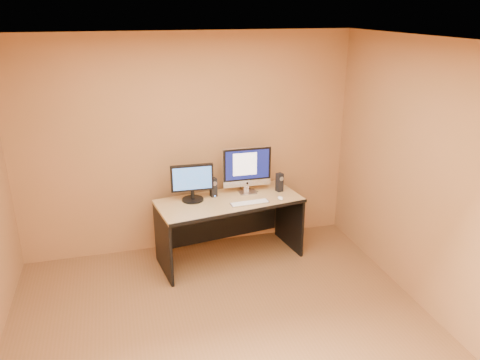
{
  "coord_description": "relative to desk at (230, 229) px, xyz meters",
  "views": [
    {
      "loc": [
        -0.82,
        -3.3,
        2.85
      ],
      "look_at": [
        0.47,
        1.4,
        1.03
      ],
      "focal_mm": 35.0,
      "sensor_mm": 36.0,
      "label": 1
    }
  ],
  "objects": [
    {
      "name": "mouse",
      "position": [
        0.57,
        -0.15,
        0.4
      ],
      "size": [
        0.06,
        0.11,
        0.04
      ],
      "primitive_type": "ellipsoid",
      "rotation": [
        0.0,
        0.0,
        -0.03
      ],
      "color": "white",
      "rests_on": "desk"
    },
    {
      "name": "speaker_right",
      "position": [
        0.65,
        0.1,
        0.49
      ],
      "size": [
        0.09,
        0.09,
        0.23
      ],
      "primitive_type": null,
      "rotation": [
        0.0,
        0.0,
        0.29
      ],
      "color": "black",
      "rests_on": "desk"
    },
    {
      "name": "keyboard",
      "position": [
        0.19,
        -0.17,
        0.39
      ],
      "size": [
        0.45,
        0.14,
        0.02
      ],
      "primitive_type": "cube",
      "rotation": [
        0.0,
        0.0,
        0.06
      ],
      "color": "silver",
      "rests_on": "desk"
    },
    {
      "name": "desk",
      "position": [
        0.0,
        0.0,
        0.0
      ],
      "size": [
        1.73,
        0.95,
        0.76
      ],
      "primitive_type": null,
      "rotation": [
        0.0,
        0.0,
        0.15
      ],
      "color": "tan",
      "rests_on": "ground"
    },
    {
      "name": "walls",
      "position": [
        -0.37,
        -1.5,
        0.92
      ],
      "size": [
        4.0,
        4.0,
        2.6
      ],
      "primitive_type": null,
      "color": "#96623C",
      "rests_on": "ground"
    },
    {
      "name": "floor",
      "position": [
        -0.37,
        -1.5,
        -0.38
      ],
      "size": [
        4.0,
        4.0,
        0.0
      ],
      "primitive_type": "plane",
      "color": "brown",
      "rests_on": "ground"
    },
    {
      "name": "imac",
      "position": [
        0.26,
        0.16,
        0.66
      ],
      "size": [
        0.59,
        0.22,
        0.56
      ],
      "primitive_type": null,
      "rotation": [
        0.0,
        0.0,
        -0.02
      ],
      "color": "silver",
      "rests_on": "desk"
    },
    {
      "name": "cable_a",
      "position": [
        0.34,
        0.24,
        0.38
      ],
      "size": [
        0.12,
        0.2,
        0.01
      ],
      "primitive_type": "cylinder",
      "rotation": [
        1.57,
        0.0,
        0.51
      ],
      "color": "black",
      "rests_on": "desk"
    },
    {
      "name": "speaker_left",
      "position": [
        -0.15,
        0.16,
        0.49
      ],
      "size": [
        0.08,
        0.09,
        0.23
      ],
      "primitive_type": null,
      "rotation": [
        0.0,
        0.0,
        0.23
      ],
      "color": "black",
      "rests_on": "desk"
    },
    {
      "name": "ceiling",
      "position": [
        -0.37,
        -1.5,
        2.22
      ],
      "size": [
        4.0,
        4.0,
        0.0
      ],
      "primitive_type": "plane",
      "color": "white",
      "rests_on": "walls"
    },
    {
      "name": "cable_b",
      "position": [
        0.22,
        0.28,
        0.38
      ],
      "size": [
        0.03,
        0.18,
        0.01
      ],
      "primitive_type": "cylinder",
      "rotation": [
        1.57,
        0.0,
        -0.14
      ],
      "color": "black",
      "rests_on": "desk"
    },
    {
      "name": "second_monitor",
      "position": [
        -0.41,
        0.1,
        0.59
      ],
      "size": [
        0.5,
        0.26,
        0.43
      ],
      "primitive_type": null,
      "rotation": [
        0.0,
        0.0,
        -0.03
      ],
      "color": "black",
      "rests_on": "desk"
    }
  ]
}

